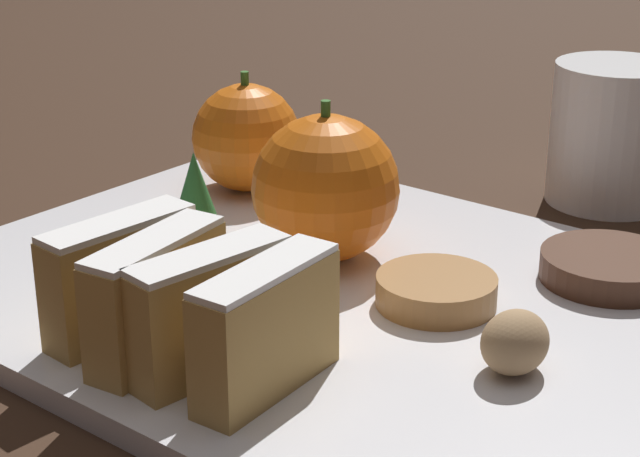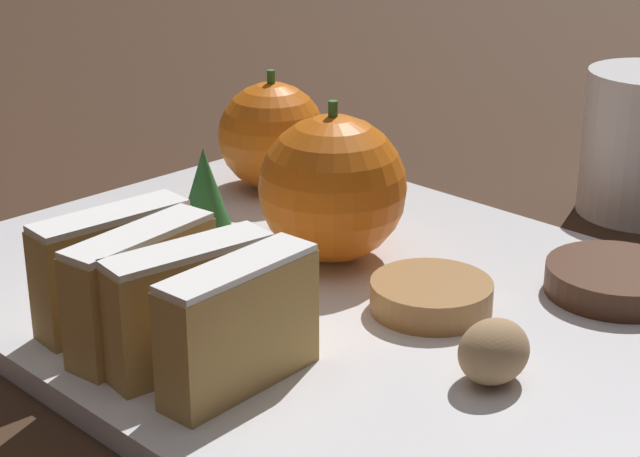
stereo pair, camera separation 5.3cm
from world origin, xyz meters
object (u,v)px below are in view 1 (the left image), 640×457
object	(u,v)px
orange_near	(326,188)
coffee_mug	(613,133)
orange_far	(246,138)
walnut	(515,342)
chocolate_cookie	(609,267)

from	to	relation	value
orange_near	coffee_mug	world-z (taller)	orange_near
orange_far	walnut	bearing A→B (deg)	-112.85
orange_near	walnut	distance (m)	0.15
walnut	coffee_mug	world-z (taller)	coffee_mug
orange_near	chocolate_cookie	distance (m)	0.15
chocolate_cookie	coffee_mug	bearing A→B (deg)	24.42
orange_far	chocolate_cookie	world-z (taller)	orange_far
orange_near	walnut	xyz separation A→B (m)	(-0.05, -0.14, -0.03)
orange_near	walnut	bearing A→B (deg)	-108.97
orange_far	coffee_mug	bearing A→B (deg)	-48.40
orange_near	chocolate_cookie	bearing A→B (deg)	-63.34
orange_near	chocolate_cookie	world-z (taller)	orange_near
chocolate_cookie	orange_near	bearing A→B (deg)	116.66
chocolate_cookie	coffee_mug	world-z (taller)	coffee_mug
orange_near	orange_far	distance (m)	0.12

